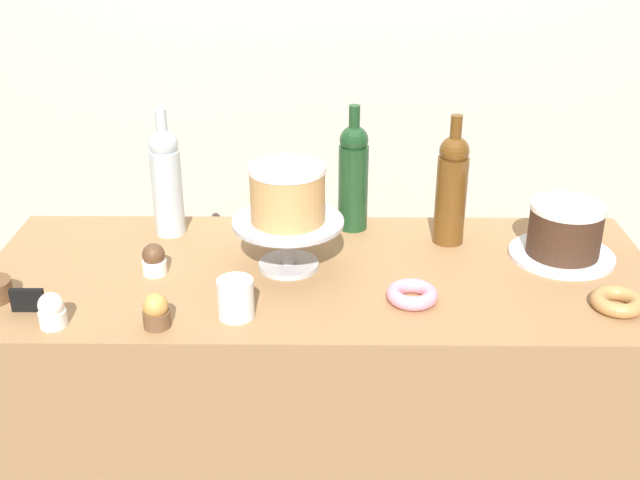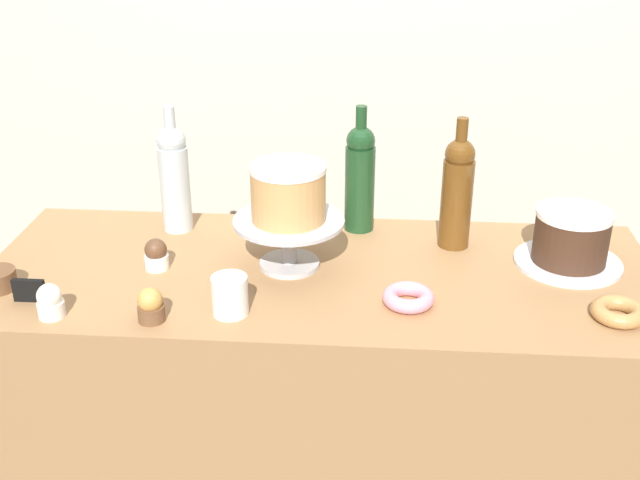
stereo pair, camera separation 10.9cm
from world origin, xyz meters
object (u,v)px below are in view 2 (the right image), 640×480
(price_sign_chalkboard, at_px, (29,290))
(coffee_cup_ceramic, at_px, (230,295))
(cupcake_caramel, at_px, (151,306))
(wine_bottle_clear, at_px, (174,176))
(donut_pink, at_px, (408,297))
(white_layer_cake, at_px, (288,193))
(cupcake_chocolate, at_px, (156,255))
(cupcake_vanilla, at_px, (50,302))
(cake_stand_pedestal, at_px, (289,234))
(donut_maple, at_px, (618,312))
(chocolate_round_cake, at_px, (571,236))
(wine_bottle_amber, at_px, (457,191))
(wine_bottle_green, at_px, (360,176))

(price_sign_chalkboard, relative_size, coffee_cup_ceramic, 0.82)
(coffee_cup_ceramic, bearing_deg, cupcake_caramel, -165.20)
(wine_bottle_clear, bearing_deg, donut_pink, -30.58)
(white_layer_cake, relative_size, donut_pink, 1.54)
(white_layer_cake, distance_m, wine_bottle_clear, 0.37)
(wine_bottle_clear, xyz_separation_m, price_sign_chalkboard, (-0.23, -0.40, -0.12))
(cupcake_chocolate, bearing_deg, cupcake_vanilla, -125.12)
(cake_stand_pedestal, relative_size, white_layer_cake, 1.49)
(cupcake_chocolate, bearing_deg, donut_maple, -8.37)
(chocolate_round_cake, height_order, price_sign_chalkboard, chocolate_round_cake)
(cake_stand_pedestal, distance_m, white_layer_cake, 0.10)
(donut_maple, height_order, price_sign_chalkboard, price_sign_chalkboard)
(donut_maple, bearing_deg, white_layer_cake, 165.37)
(wine_bottle_clear, relative_size, donut_maple, 2.91)
(wine_bottle_amber, bearing_deg, cupcake_caramel, -147.67)
(donut_pink, xyz_separation_m, coffee_cup_ceramic, (-0.37, -0.07, 0.03))
(cake_stand_pedestal, xyz_separation_m, price_sign_chalkboard, (-0.54, -0.21, -0.06))
(white_layer_cake, bearing_deg, cupcake_chocolate, -173.44)
(chocolate_round_cake, xyz_separation_m, wine_bottle_clear, (-0.96, 0.13, 0.07))
(wine_bottle_green, xyz_separation_m, coffee_cup_ceramic, (-0.25, -0.45, -0.10))
(chocolate_round_cake, relative_size, cupcake_chocolate, 2.35)
(cupcake_caramel, height_order, donut_pink, cupcake_caramel)
(cake_stand_pedestal, xyz_separation_m, cupcake_caramel, (-0.26, -0.27, -0.05))
(cake_stand_pedestal, distance_m, cupcake_chocolate, 0.31)
(chocolate_round_cake, bearing_deg, cupcake_chocolate, -174.34)
(wine_bottle_clear, bearing_deg, coffee_cup_ceramic, -62.77)
(cupcake_vanilla, bearing_deg, wine_bottle_clear, 70.84)
(cake_stand_pedestal, height_order, wine_bottle_clear, wine_bottle_clear)
(chocolate_round_cake, xyz_separation_m, cupcake_chocolate, (-0.96, -0.10, -0.04))
(white_layer_cake, xyz_separation_m, wine_bottle_green, (0.16, 0.23, -0.04))
(chocolate_round_cake, relative_size, cupcake_caramel, 2.35)
(cupcake_chocolate, relative_size, donut_pink, 0.66)
(wine_bottle_amber, distance_m, cupcake_caramel, 0.77)
(donut_maple, bearing_deg, price_sign_chalkboard, -178.93)
(cupcake_chocolate, distance_m, price_sign_chalkboard, 0.29)
(donut_pink, bearing_deg, wine_bottle_clear, 149.42)
(wine_bottle_amber, bearing_deg, donut_pink, -111.38)
(cupcake_caramel, bearing_deg, donut_maple, 4.84)
(cupcake_caramel, xyz_separation_m, cupcake_vanilla, (-0.21, 0.00, 0.00))
(price_sign_chalkboard, bearing_deg, cupcake_caramel, -11.60)
(coffee_cup_ceramic, bearing_deg, price_sign_chalkboard, 177.85)
(cupcake_vanilla, bearing_deg, donut_maple, 3.93)
(cupcake_caramel, relative_size, donut_maple, 0.66)
(chocolate_round_cake, xyz_separation_m, donut_maple, (0.05, -0.24, -0.06))
(wine_bottle_green, xyz_separation_m, donut_pink, (0.12, -0.38, -0.13))
(cupcake_chocolate, bearing_deg, wine_bottle_amber, 14.42)
(cake_stand_pedestal, relative_size, wine_bottle_amber, 0.79)
(cupcake_caramel, bearing_deg, wine_bottle_amber, 32.33)
(white_layer_cake, bearing_deg, chocolate_round_cake, 5.23)
(wine_bottle_green, relative_size, donut_pink, 2.91)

